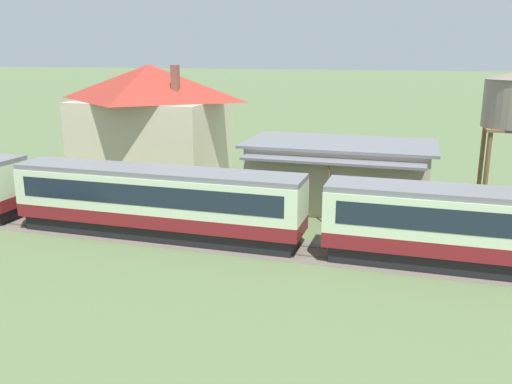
{
  "coord_description": "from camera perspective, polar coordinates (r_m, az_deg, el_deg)",
  "views": [
    {
      "loc": [
        -7.46,
        -28.15,
        10.79
      ],
      "look_at": [
        -17.1,
        3.69,
        2.11
      ],
      "focal_mm": 38.0,
      "sensor_mm": 36.0,
      "label": 1
    }
  ],
  "objects": [
    {
      "name": "station_building",
      "position": [
        38.8,
        8.76,
        1.88
      ],
      "size": [
        13.09,
        8.48,
        4.64
      ],
      "color": "#BCB293",
      "rests_on": "ground_plane"
    },
    {
      "name": "railway_track",
      "position": [
        31.35,
        -1.83,
        -5.5
      ],
      "size": [
        135.99,
        3.6,
        0.04
      ],
      "color": "#665B51",
      "rests_on": "ground_plane"
    },
    {
      "name": "passenger_train",
      "position": [
        29.54,
        6.71,
        -2.2
      ],
      "size": [
        74.72,
        3.03,
        4.13
      ],
      "color": "maroon",
      "rests_on": "ground_plane"
    },
    {
      "name": "station_house_red_roof",
      "position": [
        47.6,
        -10.96,
        7.41
      ],
      "size": [
        12.4,
        9.55,
        9.73
      ],
      "color": "beige",
      "rests_on": "ground_plane"
    }
  ]
}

